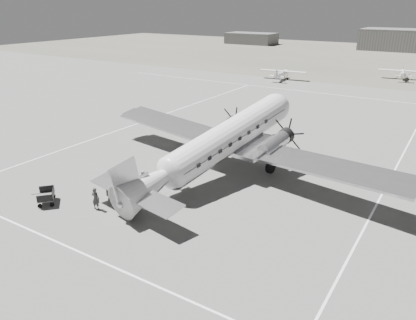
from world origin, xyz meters
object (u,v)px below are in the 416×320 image
Objects in this scene: shed_secondary at (251,38)px; light_plane_left at (282,75)px; ramp_agent at (144,180)px; light_plane_right at (403,74)px; dc3_airliner at (221,144)px; passenger at (163,172)px; baggage_cart_far at (46,197)px; ground_crew at (96,198)px; baggage_cart_near at (119,194)px.

light_plane_left is at bearing -58.92° from shed_secondary.
light_plane_right is at bearing 1.09° from ramp_agent.
dc3_airliner is 5.35m from passenger.
ground_crew reaches higher than baggage_cart_far.
ramp_agent is (10.59, -53.89, -0.14)m from light_plane_left.
ramp_agent reaches higher than baggage_cart_far.
light_plane_right reaches higher than ramp_agent.
shed_secondary is at bearing -78.94° from ground_crew.
light_plane_right is 70.09m from baggage_cart_near.
passenger is at bearing -124.91° from dc3_airliner.
light_plane_right is 72.14m from ground_crew.
ground_crew is (49.74, -124.52, -1.15)m from shed_secondary.
baggage_cart_near is at bearing 80.64° from baggage_cart_far.
light_plane_left is 5.65× the size of ramp_agent.
dc3_airliner reaches higher than light_plane_left.
shed_secondary is at bearing 96.38° from baggage_cart_near.
baggage_cart_near is 2.08m from ground_crew.
light_plane_right is at bearing 65.83° from baggage_cart_near.
baggage_cart_far reaches higher than baggage_cart_near.
shed_secondary is 130.31m from ramp_agent.
ground_crew is at bearing -115.82° from baggage_cart_near.
light_plane_left is 5.20× the size of passenger.
passenger is at bearing -110.68° from ground_crew.
light_plane_right reaches higher than passenger.
shed_secondary reaches higher than light_plane_right.
light_plane_left reaches higher than baggage_cart_far.
light_plane_right is at bearing -109.07° from ground_crew.
passenger reaches higher than baggage_cart_near.
shed_secondary is 134.09m from ground_crew.
ramp_agent is at bearing -114.58° from dc3_airliner.
baggage_cart_far is 9.31m from passenger.
light_plane_right is (5.86, 61.37, -1.98)m from dc3_airliner.
shed_secondary is 132.35m from baggage_cart_near.
light_plane_right is 5.58× the size of ground_crew.
passenger is (-9.34, -64.87, -0.08)m from light_plane_right.
light_plane_left is 59.91m from baggage_cart_far.
passenger reaches higher than baggage_cart_far.
dc3_airliner reaches higher than light_plane_right.
shed_secondary is 77.34m from light_plane_left.
baggage_cart_near is at bearing -110.68° from ground_crew.
ramp_agent is (-3.85, -5.60, -2.14)m from dc3_airliner.
dc3_airliner is 7.12m from ramp_agent.
shed_secondary reaches higher than passenger.
dc3_airliner is 17.20× the size of passenger.
shed_secondary is 126.77m from dc3_airliner.
dc3_airliner is at bearing -64.01° from passenger.
baggage_cart_near is 1.03× the size of ramp_agent.
dc3_airliner is 11.22m from ground_crew.
ground_crew is 6.60m from passenger.
dc3_airliner is at bearing -104.03° from light_plane_right.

